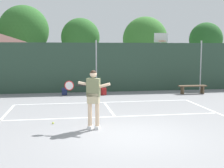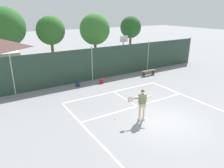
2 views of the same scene
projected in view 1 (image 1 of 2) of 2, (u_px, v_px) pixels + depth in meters
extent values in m
plane|color=gray|center=(129.00, 136.00, 8.48)|extent=(120.00, 120.00, 0.00)
cube|color=white|center=(104.00, 102.00, 13.87)|extent=(8.20, 0.10, 0.01)
cube|color=white|center=(115.00, 117.00, 10.91)|extent=(8.20, 0.10, 0.01)
cube|color=white|center=(109.00, 109.00, 12.36)|extent=(0.10, 2.97, 0.01)
cube|color=#284233|center=(96.00, 68.00, 17.14)|extent=(26.00, 0.05, 2.89)
cylinder|color=#B2B2B7|center=(96.00, 66.00, 17.13)|extent=(0.09, 0.09, 3.04)
cylinder|color=#B2B2B7|center=(201.00, 65.00, 18.14)|extent=(0.09, 0.09, 3.04)
cylinder|color=#9E9EA3|center=(160.00, 64.00, 19.25)|extent=(0.12, 0.12, 3.05)
cube|color=white|center=(161.00, 38.00, 18.95)|extent=(0.90, 0.06, 0.60)
torus|color=#D85919|center=(162.00, 41.00, 18.71)|extent=(0.48, 0.48, 0.02)
cylinder|color=brown|center=(25.00, 64.00, 26.66)|extent=(0.36, 0.36, 2.34)
ellipsoid|color=#2D6628|center=(24.00, 30.00, 26.31)|extent=(4.43, 3.98, 4.43)
cylinder|color=brown|center=(81.00, 65.00, 27.47)|extent=(0.36, 0.36, 2.09)
ellipsoid|color=#2D6628|center=(80.00, 37.00, 27.17)|extent=(3.57, 3.21, 3.57)
cylinder|color=brown|center=(145.00, 67.00, 28.46)|extent=(0.36, 0.36, 1.64)
ellipsoid|color=#38752D|center=(145.00, 39.00, 28.15)|extent=(4.30, 3.87, 4.30)
cylinder|color=brown|center=(205.00, 64.00, 29.41)|extent=(0.36, 0.36, 2.10)
ellipsoid|color=#235623|center=(206.00, 39.00, 29.12)|extent=(3.32, 2.99, 3.32)
cube|color=silver|center=(97.00, 127.00, 9.22)|extent=(0.20, 0.28, 0.10)
cube|color=silver|center=(90.00, 127.00, 9.26)|extent=(0.20, 0.28, 0.10)
cylinder|color=beige|center=(97.00, 113.00, 9.17)|extent=(0.13, 0.13, 0.82)
cylinder|color=beige|center=(90.00, 113.00, 9.21)|extent=(0.13, 0.13, 0.82)
cube|color=tan|center=(93.00, 98.00, 9.13)|extent=(0.42, 0.34, 0.32)
cube|color=#6B704C|center=(93.00, 87.00, 9.09)|extent=(0.46, 0.36, 0.56)
sphere|color=beige|center=(93.00, 74.00, 9.04)|extent=(0.22, 0.22, 0.22)
sphere|color=black|center=(93.00, 74.00, 9.04)|extent=(0.21, 0.21, 0.21)
cylinder|color=beige|center=(87.00, 84.00, 9.09)|extent=(0.56, 0.27, 0.17)
cylinder|color=beige|center=(102.00, 86.00, 9.04)|extent=(0.51, 0.25, 0.22)
cylinder|color=black|center=(80.00, 86.00, 9.11)|extent=(0.30, 0.13, 0.04)
torus|color=red|center=(69.00, 86.00, 9.12)|extent=(0.30, 0.12, 0.30)
cylinder|color=silver|center=(69.00, 86.00, 9.12)|extent=(0.25, 0.09, 0.26)
sphere|color=#CCE033|center=(53.00, 123.00, 9.83)|extent=(0.07, 0.07, 0.07)
cube|color=navy|center=(64.00, 91.00, 16.07)|extent=(0.28, 0.19, 0.40)
cube|color=navy|center=(64.00, 93.00, 15.96)|extent=(0.23, 0.07, 0.18)
torus|color=black|center=(64.00, 87.00, 16.04)|extent=(0.09, 0.02, 0.09)
cube|color=maroon|center=(104.00, 91.00, 16.09)|extent=(0.32, 0.25, 0.40)
cube|color=maroon|center=(104.00, 93.00, 15.99)|extent=(0.23, 0.12, 0.18)
torus|color=black|center=(104.00, 87.00, 16.06)|extent=(0.09, 0.04, 0.09)
cube|color=brown|center=(193.00, 86.00, 16.52)|extent=(1.60, 0.36, 0.06)
cube|color=brown|center=(182.00, 90.00, 16.45)|extent=(0.08, 0.32, 0.45)
cube|color=brown|center=(202.00, 90.00, 16.64)|extent=(0.08, 0.32, 0.45)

